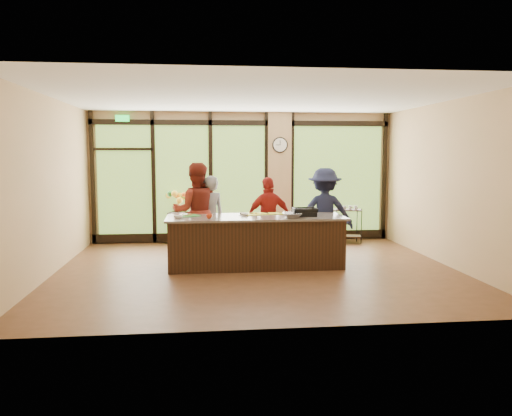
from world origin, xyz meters
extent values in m
plane|color=#4F311C|center=(0.00, 0.00, 0.00)|extent=(7.00, 7.00, 0.00)
plane|color=silver|center=(0.00, 0.00, 3.00)|extent=(7.00, 7.00, 0.00)
plane|color=tan|center=(0.00, 3.00, 1.50)|extent=(7.00, 0.00, 7.00)
plane|color=tan|center=(-3.50, 0.00, 1.50)|extent=(0.00, 6.00, 6.00)
plane|color=tan|center=(3.50, 0.00, 1.50)|extent=(0.00, 6.00, 6.00)
cube|color=tan|center=(0.85, 2.94, 1.50)|extent=(0.55, 0.12, 3.00)
cube|color=black|center=(0.00, 2.95, 2.75)|extent=(6.90, 0.08, 0.12)
cube|color=black|center=(0.00, 2.95, 0.12)|extent=(6.90, 0.08, 0.20)
cube|color=#19D83F|center=(-2.70, 2.90, 2.83)|extent=(0.30, 0.04, 0.14)
cube|color=#3E6122|center=(-2.70, 2.97, 1.45)|extent=(1.20, 0.02, 2.50)
cube|color=#3E6122|center=(-1.40, 2.97, 1.45)|extent=(1.20, 0.02, 2.50)
cube|color=#3E6122|center=(-0.10, 2.97, 1.45)|extent=(1.20, 0.02, 2.50)
cube|color=#3E6122|center=(2.25, 2.97, 1.45)|extent=(2.10, 0.02, 2.50)
cube|color=black|center=(-3.40, 2.95, 1.50)|extent=(0.08, 0.08, 3.00)
cube|color=black|center=(-2.05, 2.95, 1.50)|extent=(0.08, 0.08, 3.00)
cube|color=black|center=(-0.75, 2.95, 1.50)|extent=(0.08, 0.08, 3.00)
cube|color=black|center=(0.55, 2.95, 1.50)|extent=(0.08, 0.08, 3.00)
cube|color=black|center=(1.15, 2.95, 1.50)|extent=(0.08, 0.08, 3.00)
cube|color=black|center=(3.40, 2.95, 1.50)|extent=(0.08, 0.08, 3.00)
cube|color=black|center=(0.00, 0.30, 0.44)|extent=(3.10, 1.00, 0.88)
cube|color=gray|center=(0.00, 0.30, 0.90)|extent=(3.20, 1.10, 0.04)
cylinder|color=black|center=(0.85, 2.87, 2.25)|extent=(0.36, 0.04, 0.36)
cylinder|color=white|center=(0.85, 2.85, 2.25)|extent=(0.31, 0.01, 0.31)
cube|color=black|center=(0.85, 2.85, 2.30)|extent=(0.01, 0.00, 0.11)
cube|color=black|center=(0.80, 2.85, 2.25)|extent=(0.09, 0.00, 0.01)
imported|color=slate|center=(-0.81, 1.06, 0.81)|extent=(0.69, 0.57, 1.62)
imported|color=maroon|center=(-1.08, 1.03, 0.94)|extent=(0.94, 0.74, 1.88)
imported|color=maroon|center=(0.34, 1.03, 0.80)|extent=(0.99, 0.57, 1.59)
imported|color=#181C36|center=(1.45, 0.99, 0.88)|extent=(1.23, 0.82, 1.77)
cube|color=black|center=(0.90, 0.26, 0.96)|extent=(0.47, 0.39, 0.08)
imported|color=silver|center=(0.63, 0.02, 0.96)|extent=(0.39, 0.39, 0.09)
cube|color=#338430|center=(-1.22, 0.45, 0.93)|extent=(0.48, 0.42, 0.01)
cube|color=yellow|center=(0.02, 0.57, 0.93)|extent=(0.51, 0.44, 0.01)
cube|color=yellow|center=(0.48, 0.63, 0.93)|extent=(0.40, 0.31, 0.01)
imported|color=white|center=(-1.38, 0.14, 0.95)|extent=(0.18, 0.18, 0.05)
imported|color=white|center=(-0.19, 0.40, 0.94)|extent=(0.15, 0.15, 0.04)
imported|color=white|center=(-0.21, 0.62, 0.94)|extent=(0.13, 0.13, 0.03)
imported|color=red|center=(-0.84, 0.06, 0.96)|extent=(0.13, 0.13, 0.08)
cube|color=black|center=(-1.51, 2.75, 0.36)|extent=(0.46, 0.46, 0.73)
imported|color=olive|center=(-1.51, 2.75, 0.85)|extent=(0.27, 0.27, 0.24)
cube|color=black|center=(2.35, 2.45, 0.16)|extent=(0.70, 0.49, 0.03)
cube|color=black|center=(2.35, 2.45, 0.77)|extent=(0.70, 0.49, 0.03)
cylinder|color=black|center=(2.06, 2.29, 0.41)|extent=(0.02, 0.02, 0.81)
cylinder|color=black|center=(2.64, 2.29, 0.41)|extent=(0.02, 0.02, 0.81)
cylinder|color=black|center=(2.06, 2.61, 0.41)|extent=(0.02, 0.02, 0.81)
cylinder|color=black|center=(2.64, 2.61, 0.41)|extent=(0.02, 0.02, 0.81)
imported|color=silver|center=(2.15, 2.45, 0.82)|extent=(0.11, 0.11, 0.08)
imported|color=silver|center=(2.29, 2.45, 0.82)|extent=(0.11, 0.11, 0.08)
imported|color=silver|center=(2.42, 2.45, 0.82)|extent=(0.11, 0.11, 0.08)
imported|color=silver|center=(2.55, 2.45, 0.82)|extent=(0.11, 0.11, 0.08)
camera|label=1|loc=(-0.97, -8.60, 2.03)|focal=35.00mm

